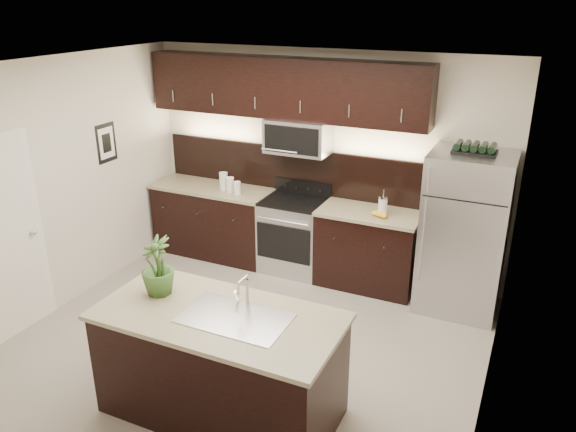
% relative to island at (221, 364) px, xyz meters
% --- Properties ---
extents(ground, '(4.50, 4.50, 0.00)m').
position_rel_island_xyz_m(ground, '(-0.29, 0.96, -0.47)').
color(ground, gray).
rests_on(ground, ground).
extents(room_walls, '(4.52, 4.02, 2.71)m').
position_rel_island_xyz_m(room_walls, '(-0.40, 0.92, 1.22)').
color(room_walls, beige).
rests_on(room_walls, ground).
extents(counter_run, '(3.51, 0.65, 0.94)m').
position_rel_island_xyz_m(counter_run, '(-0.74, 2.65, -0.00)').
color(counter_run, black).
rests_on(counter_run, ground).
extents(upper_fixtures, '(3.49, 0.40, 1.66)m').
position_rel_island_xyz_m(upper_fixtures, '(-0.72, 2.79, 1.67)').
color(upper_fixtures, black).
rests_on(upper_fixtures, counter_run).
extents(island, '(1.96, 0.96, 0.94)m').
position_rel_island_xyz_m(island, '(0.00, 0.00, 0.00)').
color(island, black).
rests_on(island, ground).
extents(sink_faucet, '(0.84, 0.50, 0.28)m').
position_rel_island_xyz_m(sink_faucet, '(0.15, 0.01, 0.48)').
color(sink_faucet, silver).
rests_on(sink_faucet, island).
extents(refrigerator, '(0.85, 0.77, 1.77)m').
position_rel_island_xyz_m(refrigerator, '(1.49, 2.59, 0.41)').
color(refrigerator, '#B2B2B7').
rests_on(refrigerator, ground).
extents(wine_rack, '(0.44, 0.27, 0.10)m').
position_rel_island_xyz_m(wine_rack, '(1.49, 2.59, 1.35)').
color(wine_rack, black).
rests_on(wine_rack, refrigerator).
extents(plant, '(0.37, 0.37, 0.50)m').
position_rel_island_xyz_m(plant, '(-0.62, 0.08, 0.72)').
color(plant, '#315321').
rests_on(plant, island).
extents(canisters, '(0.34, 0.17, 0.23)m').
position_rel_island_xyz_m(canisters, '(-1.41, 2.57, 0.57)').
color(canisters, silver).
rests_on(canisters, counter_run).
extents(french_press, '(0.10, 0.10, 0.30)m').
position_rel_island_xyz_m(french_press, '(0.58, 2.60, 0.58)').
color(french_press, silver).
rests_on(french_press, counter_run).
extents(bananas, '(0.24, 0.21, 0.06)m').
position_rel_island_xyz_m(bananas, '(0.52, 2.57, 0.50)').
color(bananas, gold).
rests_on(bananas, counter_run).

